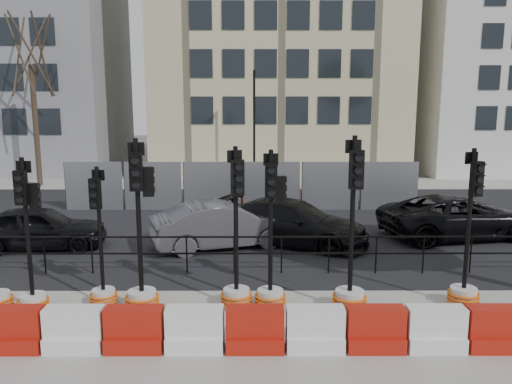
{
  "coord_description": "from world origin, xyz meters",
  "views": [
    {
      "loc": [
        0.52,
        -10.95,
        4.26
      ],
      "look_at": [
        0.56,
        3.0,
        1.81
      ],
      "focal_mm": 35.0,
      "sensor_mm": 36.0,
      "label": 1
    }
  ],
  "objects_px": {
    "traffic_signal_h": "(465,275)",
    "car_a": "(39,228)",
    "car_c": "(292,222)",
    "traffic_signal_d": "(141,271)"
  },
  "relations": [
    {
      "from": "car_c",
      "to": "traffic_signal_h",
      "type": "bearing_deg",
      "value": -120.71
    },
    {
      "from": "car_a",
      "to": "car_c",
      "type": "distance_m",
      "value": 7.58
    },
    {
      "from": "car_c",
      "to": "car_a",
      "type": "bearing_deg",
      "value": 118.7
    },
    {
      "from": "car_a",
      "to": "car_c",
      "type": "bearing_deg",
      "value": -94.5
    },
    {
      "from": "car_a",
      "to": "traffic_signal_d",
      "type": "bearing_deg",
      "value": -146.51
    },
    {
      "from": "car_a",
      "to": "car_c",
      "type": "height_order",
      "value": "car_c"
    },
    {
      "from": "traffic_signal_d",
      "to": "car_a",
      "type": "relative_size",
      "value": 0.89
    },
    {
      "from": "traffic_signal_h",
      "to": "car_a",
      "type": "height_order",
      "value": "traffic_signal_h"
    },
    {
      "from": "traffic_signal_h",
      "to": "car_a",
      "type": "distance_m",
      "value": 11.72
    },
    {
      "from": "traffic_signal_d",
      "to": "car_a",
      "type": "bearing_deg",
      "value": 124.6
    }
  ]
}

